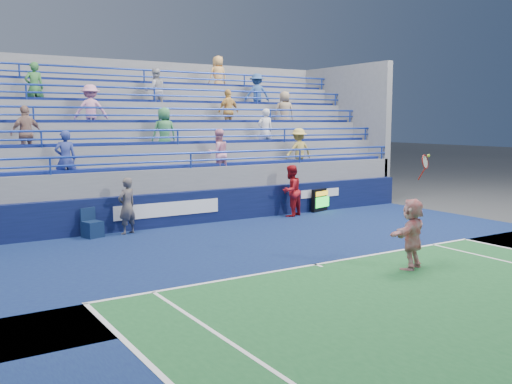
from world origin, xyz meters
TOP-DOWN VIEW (x-y plane):
  - ground at (0.00, 0.00)m, footprint 120.00×120.00m
  - sponsor_wall at (0.00, 6.50)m, footprint 18.00×0.32m
  - bleacher_stand at (-0.00, 10.27)m, footprint 18.00×5.60m
  - serve_speed_board at (5.32, 6.34)m, footprint 1.24×0.48m
  - judge_chair at (-3.53, 6.06)m, footprint 0.61×0.62m
  - tennis_player at (1.67, -1.43)m, footprint 1.60×1.01m
  - line_judge at (-2.49, 5.99)m, footprint 0.74×0.63m
  - ball_girl at (3.60, 6.01)m, footprint 1.10×1.00m

SIDE VIEW (x-z plane):
  - ground at x=0.00m, z-range 0.00..0.00m
  - judge_chair at x=-3.53m, z-range -0.16..0.72m
  - serve_speed_board at x=5.32m, z-range 0.00..0.87m
  - sponsor_wall at x=0.00m, z-range 0.00..1.10m
  - tennis_player at x=1.67m, z-range -0.50..2.15m
  - line_judge at x=-2.49m, z-range 0.00..1.73m
  - ball_girl at x=3.60m, z-range 0.00..1.85m
  - bleacher_stand at x=0.00m, z-range -1.52..4.61m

